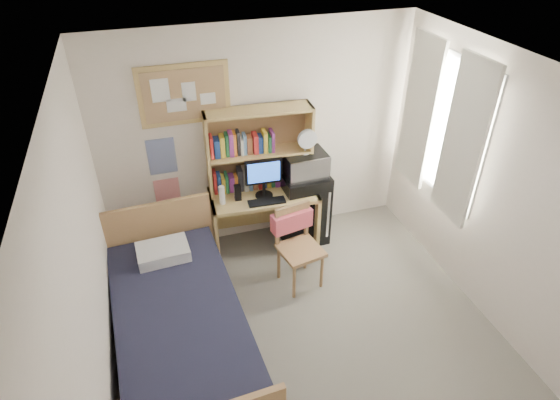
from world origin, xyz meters
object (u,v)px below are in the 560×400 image
object	(u,v)px
microwave	(305,164)
desk_fan	(305,142)
mini_fridge	(303,206)
speaker_right	(290,186)
bulletin_board	(184,94)
monitor	(264,179)
desk_chair	(301,250)
desk	(264,220)
speaker_left	(238,193)
bed	(181,333)

from	to	relation	value
microwave	desk_fan	world-z (taller)	desk_fan
mini_fridge	speaker_right	bearing A→B (deg)	-152.57
bulletin_board	monitor	bearing A→B (deg)	-27.14
desk_chair	monitor	bearing A→B (deg)	95.83
mini_fridge	microwave	bearing A→B (deg)	-90.00
bulletin_board	microwave	bearing A→B (deg)	-13.45
desk_chair	bulletin_board	bearing A→B (deg)	120.56
bulletin_board	desk_fan	bearing A→B (deg)	-13.45
bulletin_board	monitor	xyz separation A→B (m)	(0.72, -0.37, -0.93)
desk	speaker_left	distance (m)	0.56
desk_fan	bed	bearing A→B (deg)	-142.22
desk_fan	microwave	bearing A→B (deg)	0.00
mini_fridge	speaker_left	bearing A→B (deg)	-175.98
desk_chair	microwave	distance (m)	1.01
bulletin_board	mini_fridge	distance (m)	1.93
bed	desk_fan	distance (m)	2.39
bulletin_board	desk_fan	world-z (taller)	bulletin_board
desk	microwave	bearing A→B (deg)	5.49
bed	microwave	size ratio (longest dim) A/B	4.71
mini_fridge	desk_fan	distance (m)	0.87
speaker_left	desk_fan	size ratio (longest dim) A/B	0.66
bed	desk_fan	world-z (taller)	desk_fan
desk	monitor	size ratio (longest dim) A/B	2.76
desk_chair	monitor	xyz separation A→B (m)	(-0.20, 0.69, 0.52)
desk_fan	monitor	bearing A→B (deg)	-172.92
bed	microwave	xyz separation A→B (m)	(1.67, 1.36, 0.75)
desk	bulletin_board	bearing A→B (deg)	160.60
bulletin_board	bed	xyz separation A→B (m)	(-0.44, -1.65, -1.61)
desk_chair	speaker_left	world-z (taller)	speaker_left
bed	desk_fan	size ratio (longest dim) A/B	8.14
microwave	desk_fan	xyz separation A→B (m)	(0.00, 0.00, 0.27)
desk_chair	microwave	bearing A→B (deg)	57.42
bed	speaker_left	size ratio (longest dim) A/B	12.35
mini_fridge	desk_fan	world-z (taller)	desk_fan
desk	bed	distance (m)	1.78
desk_chair	desk_fan	world-z (taller)	desk_fan
monitor	desk_fan	distance (m)	0.62
mini_fridge	monitor	bearing A→B (deg)	-170.72
desk_chair	monitor	world-z (taller)	monitor
desk_chair	desk_fan	size ratio (longest dim) A/B	3.41
speaker_right	microwave	world-z (taller)	microwave
bed	speaker_right	xyz separation A→B (m)	(1.46, 1.27, 0.55)
desk	speaker_left	size ratio (longest dim) A/B	6.77
desk_fan	desk_chair	bearing A→B (deg)	-113.27
bulletin_board	speaker_right	world-z (taller)	bulletin_board
desk_chair	microwave	xyz separation A→B (m)	(0.31, 0.76, 0.59)
bed	speaker_right	world-z (taller)	speaker_right
desk_chair	speaker_right	size ratio (longest dim) A/B	5.25
bulletin_board	bed	world-z (taller)	bulletin_board
monitor	desk_fan	size ratio (longest dim) A/B	1.62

